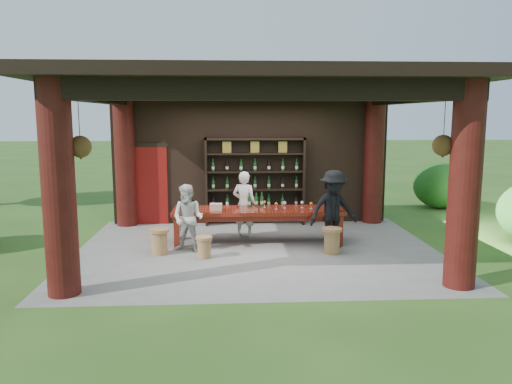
{
  "coord_description": "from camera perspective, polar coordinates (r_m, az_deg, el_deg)",
  "views": [
    {
      "loc": [
        -0.59,
        -10.0,
        2.76
      ],
      "look_at": [
        0.0,
        0.4,
        1.15
      ],
      "focal_mm": 35.0,
      "sensor_mm": 36.0,
      "label": 1
    }
  ],
  "objects": [
    {
      "name": "napkin_basket",
      "position": [
        10.69,
        -4.6,
        -1.7
      ],
      "size": [
        0.26,
        0.18,
        0.14
      ],
      "primitive_type": "cube",
      "rotation": [
        0.0,
        0.0,
        -0.02
      ],
      "color": "#BF6672",
      "rests_on": "tasting_table"
    },
    {
      "name": "stool_near_left",
      "position": [
        9.81,
        -5.96,
        -6.23
      ],
      "size": [
        0.33,
        0.33,
        0.43
      ],
      "rotation": [
        0.0,
        0.0,
        0.0
      ],
      "color": "olive",
      "rests_on": "ground"
    },
    {
      "name": "shrubs",
      "position": [
        11.57,
        14.89,
        -2.51
      ],
      "size": [
        16.01,
        8.94,
        1.36
      ],
      "color": "#194C14",
      "rests_on": "ground"
    },
    {
      "name": "stool_near_right",
      "position": [
        10.17,
        8.66,
        -5.44
      ],
      "size": [
        0.4,
        0.4,
        0.52
      ],
      "rotation": [
        0.0,
        0.0,
        -0.12
      ],
      "color": "olive",
      "rests_on": "ground"
    },
    {
      "name": "wine_shelf",
      "position": [
        12.58,
        -0.11,
        1.24
      ],
      "size": [
        2.51,
        0.38,
        2.21
      ],
      "color": "black",
      "rests_on": "ground"
    },
    {
      "name": "tasting_table",
      "position": [
        10.83,
        0.24,
        -2.52
      ],
      "size": [
        3.69,
        1.01,
        0.75
      ],
      "rotation": [
        0.0,
        0.0,
        -0.02
      ],
      "color": "#5E170D",
      "rests_on": "ground"
    },
    {
      "name": "trees",
      "position": [
        12.0,
        15.21,
        11.38
      ],
      "size": [
        21.89,
        11.7,
        4.8
      ],
      "color": "#3F2819",
      "rests_on": "ground"
    },
    {
      "name": "ground",
      "position": [
        10.39,
        0.13,
        -6.62
      ],
      "size": [
        90.0,
        90.0,
        0.0
      ],
      "primitive_type": "plane",
      "color": "#2D5119",
      "rests_on": "ground"
    },
    {
      "name": "guest_man",
      "position": [
        10.48,
        8.83,
        -1.99
      ],
      "size": [
        1.18,
        0.86,
        1.64
      ],
      "primitive_type": "imported",
      "rotation": [
        0.0,
        0.0,
        0.26
      ],
      "color": "black",
      "rests_on": "ground"
    },
    {
      "name": "guest_woman",
      "position": [
        10.2,
        -7.75,
        -3.0
      ],
      "size": [
        0.81,
        0.72,
        1.38
      ],
      "primitive_type": "imported",
      "rotation": [
        0.0,
        0.0,
        -0.35
      ],
      "color": "beige",
      "rests_on": "ground"
    },
    {
      "name": "pavilion",
      "position": [
        10.46,
        -0.08,
        5.34
      ],
      "size": [
        7.5,
        6.0,
        3.6
      ],
      "color": "slate",
      "rests_on": "ground"
    },
    {
      "name": "stool_far_left",
      "position": [
        10.19,
        -10.97,
        -5.5
      ],
      "size": [
        0.39,
        0.39,
        0.52
      ],
      "rotation": [
        0.0,
        0.0,
        -0.21
      ],
      "color": "olive",
      "rests_on": "ground"
    },
    {
      "name": "table_bottles",
      "position": [
        11.08,
        -0.02,
        -0.85
      ],
      "size": [
        0.36,
        0.13,
        0.31
      ],
      "color": "#194C1E",
      "rests_on": "tasting_table"
    },
    {
      "name": "host",
      "position": [
        11.37,
        -1.35,
        -1.38
      ],
      "size": [
        0.64,
        0.54,
        1.51
      ],
      "primitive_type": "imported",
      "rotation": [
        0.0,
        0.0,
        2.77
      ],
      "color": "white",
      "rests_on": "ground"
    },
    {
      "name": "table_glasses",
      "position": [
        10.89,
        3.64,
        -1.47
      ],
      "size": [
        1.06,
        0.3,
        0.15
      ],
      "color": "silver",
      "rests_on": "tasting_table"
    }
  ]
}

